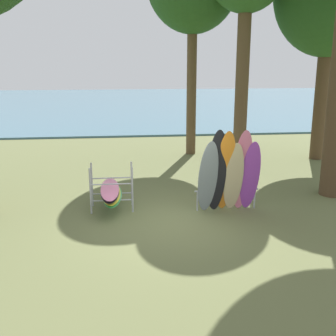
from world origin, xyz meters
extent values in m
plane|color=#60663D|center=(0.00, 0.00, 0.00)|extent=(80.00, 80.00, 0.00)
cube|color=#477084|center=(0.00, 30.21, 0.05)|extent=(80.00, 36.00, 0.10)
cylinder|color=brown|center=(3.50, 6.07, 3.20)|extent=(0.50, 0.50, 6.41)
cylinder|color=#4C3823|center=(6.86, 6.39, 2.58)|extent=(0.51, 0.51, 5.15)
cylinder|color=brown|center=(1.86, 7.93, 2.98)|extent=(0.41, 0.41, 5.96)
ellipsoid|color=gray|center=(1.08, 0.53, 1.01)|extent=(0.57, 0.62, 2.02)
ellipsoid|color=black|center=(1.31, 0.55, 1.16)|extent=(0.54, 0.60, 2.31)
ellipsoid|color=orange|center=(1.55, 0.57, 1.14)|extent=(0.55, 0.71, 2.27)
ellipsoid|color=#C6B289|center=(1.78, 0.59, 0.98)|extent=(0.54, 0.57, 1.95)
ellipsoid|color=pink|center=(2.01, 0.60, 1.14)|extent=(0.54, 0.59, 2.27)
ellipsoid|color=purple|center=(2.24, 0.62, 0.98)|extent=(0.54, 0.54, 1.96)
cylinder|color=#9EA0A5|center=(0.86, 0.79, 0.28)|extent=(0.04, 0.04, 0.55)
cylinder|color=#9EA0A5|center=(2.46, 0.83, 0.28)|extent=(0.04, 0.04, 0.55)
cylinder|color=#9EA0A5|center=(1.66, 0.81, 0.55)|extent=(1.76, 0.08, 0.04)
cylinder|color=#9EA0A5|center=(-1.98, 0.89, 0.62)|extent=(0.05, 0.05, 1.25)
cylinder|color=#9EA0A5|center=(-0.88, 0.89, 0.62)|extent=(0.05, 0.05, 1.25)
cylinder|color=#9EA0A5|center=(-1.98, 1.49, 0.62)|extent=(0.05, 0.05, 1.25)
cylinder|color=#9EA0A5|center=(-0.88, 1.49, 0.62)|extent=(0.05, 0.05, 1.25)
cylinder|color=#9EA0A5|center=(-1.43, 0.89, 0.35)|extent=(1.10, 0.04, 0.04)
cylinder|color=#9EA0A5|center=(-1.43, 0.89, 0.80)|extent=(1.10, 0.04, 0.04)
cylinder|color=#9EA0A5|center=(-1.43, 1.49, 0.35)|extent=(1.10, 0.04, 0.04)
cylinder|color=#9EA0A5|center=(-1.43, 1.49, 0.80)|extent=(1.10, 0.04, 0.04)
ellipsoid|color=#339E56|center=(-1.42, 1.19, 0.40)|extent=(0.54, 2.11, 0.06)
ellipsoid|color=yellow|center=(-1.45, 1.19, 0.46)|extent=(0.51, 2.10, 0.06)
ellipsoid|color=black|center=(-1.48, 1.19, 0.52)|extent=(0.52, 2.11, 0.06)
ellipsoid|color=pink|center=(-1.48, 1.19, 0.58)|extent=(0.54, 2.11, 0.06)
camera|label=1|loc=(-1.13, -9.79, 3.97)|focal=44.82mm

